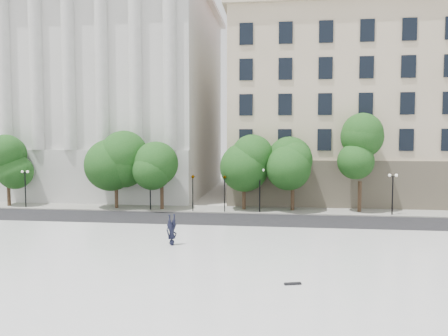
{
  "coord_description": "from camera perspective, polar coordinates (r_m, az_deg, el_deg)",
  "views": [
    {
      "loc": [
        7.25,
        -19.4,
        7.33
      ],
      "look_at": [
        3.66,
        10.0,
        5.26
      ],
      "focal_mm": 35.0,
      "sensor_mm": 36.0,
      "label": 1
    }
  ],
  "objects": [
    {
      "name": "street_trees",
      "position": [
        44.15,
        -5.35,
        0.93
      ],
      "size": [
        39.91,
        4.97,
        7.95
      ],
      "color": "#382619",
      "rests_on": "ground"
    },
    {
      "name": "plaza",
      "position": [
        24.6,
        -10.76,
        -12.86
      ],
      "size": [
        44.0,
        22.0,
        0.45
      ],
      "primitive_type": "cube",
      "color": "silver",
      "rests_on": "ground"
    },
    {
      "name": "skateboard",
      "position": [
        21.39,
        8.96,
        -14.7
      ],
      "size": [
        0.82,
        0.41,
        0.08
      ],
      "primitive_type": "cube",
      "rotation": [
        0.0,
        0.0,
        0.27
      ],
      "color": "black",
      "rests_on": "plaza"
    },
    {
      "name": "person_lying",
      "position": [
        28.51,
        -6.82,
        -9.43
      ],
      "size": [
        1.86,
        1.98,
        0.54
      ],
      "primitive_type": "imported",
      "rotation": [
        -1.54,
        0.0,
        0.72
      ],
      "color": "black",
      "rests_on": "plaza"
    },
    {
      "name": "traffic_light_west",
      "position": [
        42.65,
        -4.11,
        -0.91
      ],
      "size": [
        0.45,
        1.73,
        4.19
      ],
      "color": "black",
      "rests_on": "ground"
    },
    {
      "name": "far_sidewalk",
      "position": [
        44.6,
        -2.49,
        -5.38
      ],
      "size": [
        60.0,
        4.0,
        0.12
      ],
      "primitive_type": "cube",
      "color": "gray",
      "rests_on": "ground"
    },
    {
      "name": "street",
      "position": [
        38.8,
        -3.96,
        -6.88
      ],
      "size": [
        60.0,
        8.0,
        0.02
      ],
      "primitive_type": "cube",
      "color": "black",
      "rests_on": "ground"
    },
    {
      "name": "lamp_posts",
      "position": [
        42.86,
        -2.83,
        -2.02
      ],
      "size": [
        37.45,
        0.28,
        4.36
      ],
      "color": "black",
      "rests_on": "ground"
    },
    {
      "name": "building_east",
      "position": [
        59.82,
        19.43,
        7.43
      ],
      "size": [
        36.0,
        26.15,
        23.0
      ],
      "color": "beige",
      "rests_on": "ground"
    },
    {
      "name": "ground",
      "position": [
        21.97,
        -13.22,
        -15.59
      ],
      "size": [
        160.0,
        160.0,
        0.0
      ],
      "primitive_type": "plane",
      "color": "beige",
      "rests_on": "ground"
    },
    {
      "name": "traffic_light_east",
      "position": [
        42.17,
        0.08,
        -1.04
      ],
      "size": [
        0.44,
        1.6,
        4.13
      ],
      "color": "black",
      "rests_on": "ground"
    },
    {
      "name": "building_west",
      "position": [
        63.09,
        -15.86,
        8.9
      ],
      "size": [
        31.5,
        27.65,
        25.6
      ],
      "color": "silver",
      "rests_on": "ground"
    }
  ]
}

